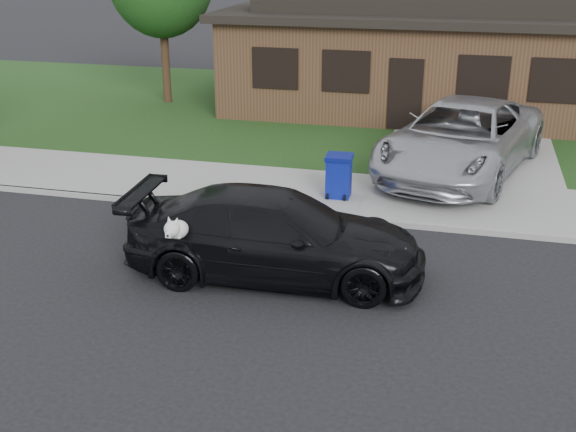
# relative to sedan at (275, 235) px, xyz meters

# --- Properties ---
(ground) EXTENTS (120.00, 120.00, 0.00)m
(ground) POSITION_rel_sedan_xyz_m (-2.76, -0.70, -0.76)
(ground) COLOR black
(ground) RESTS_ON ground
(sidewalk) EXTENTS (60.00, 3.00, 0.12)m
(sidewalk) POSITION_rel_sedan_xyz_m (-2.76, 4.30, -0.70)
(sidewalk) COLOR gray
(sidewalk) RESTS_ON ground
(curb) EXTENTS (60.00, 0.12, 0.12)m
(curb) POSITION_rel_sedan_xyz_m (-2.76, 2.80, -0.70)
(curb) COLOR gray
(curb) RESTS_ON ground
(lawn) EXTENTS (60.00, 13.00, 0.13)m
(lawn) POSITION_rel_sedan_xyz_m (-2.76, 12.30, -0.70)
(lawn) COLOR #193814
(lawn) RESTS_ON ground
(driveway) EXTENTS (4.50, 13.00, 0.14)m
(driveway) POSITION_rel_sedan_xyz_m (3.24, 9.30, -0.69)
(driveway) COLOR gray
(driveway) RESTS_ON ground
(sedan) EXTENTS (5.35, 2.64, 1.52)m
(sedan) POSITION_rel_sedan_xyz_m (0.00, 0.00, 0.00)
(sedan) COLOR black
(sedan) RESTS_ON ground
(minivan) EXTENTS (4.46, 6.81, 1.74)m
(minivan) POSITION_rel_sedan_xyz_m (2.98, 6.43, 0.25)
(minivan) COLOR #ADAFB5
(minivan) RESTS_ON driveway
(recycling_bin) EXTENTS (0.60, 0.63, 0.97)m
(recycling_bin) POSITION_rel_sedan_xyz_m (0.40, 4.02, -0.15)
(recycling_bin) COLOR navy
(recycling_bin) RESTS_ON sidewalk
(house) EXTENTS (12.60, 8.60, 4.65)m
(house) POSITION_rel_sedan_xyz_m (1.24, 14.29, 1.37)
(house) COLOR #422B1C
(house) RESTS_ON ground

